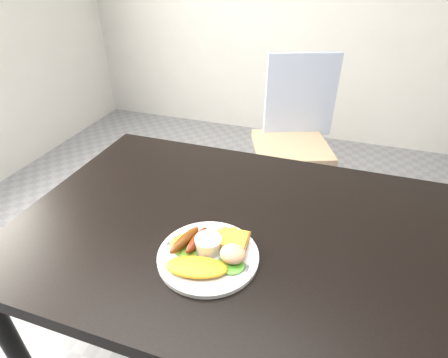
# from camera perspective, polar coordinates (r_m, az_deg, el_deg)

# --- Properties ---
(dining_table) EXTENTS (1.20, 0.80, 0.04)m
(dining_table) POSITION_cam_1_polar(r_m,az_deg,el_deg) (0.96, 2.58, -8.36)
(dining_table) COLOR black
(dining_table) RESTS_ON ground
(dining_chair) EXTENTS (0.52, 0.52, 0.05)m
(dining_chair) POSITION_cam_1_polar(r_m,az_deg,el_deg) (2.01, 10.89, 5.09)
(dining_chair) COLOR tan
(dining_chair) RESTS_ON ground
(person) EXTENTS (0.55, 0.45, 1.33)m
(person) POSITION_cam_1_polar(r_m,az_deg,el_deg) (1.36, 22.32, -0.97)
(person) COLOR navy
(person) RESTS_ON ground
(plate) EXTENTS (0.24, 0.24, 0.01)m
(plate) POSITION_cam_1_polar(r_m,az_deg,el_deg) (0.86, -2.60, -12.44)
(plate) COLOR white
(plate) RESTS_ON dining_table
(lettuce_left) EXTENTS (0.11, 0.11, 0.01)m
(lettuce_left) POSITION_cam_1_polar(r_m,az_deg,el_deg) (0.87, -6.05, -10.63)
(lettuce_left) COLOR #4A9421
(lettuce_left) RESTS_ON plate
(lettuce_right) EXTENTS (0.07, 0.06, 0.01)m
(lettuce_right) POSITION_cam_1_polar(r_m,az_deg,el_deg) (0.82, 1.06, -13.83)
(lettuce_right) COLOR #448F1B
(lettuce_right) RESTS_ON plate
(omelette) EXTENTS (0.15, 0.10, 0.02)m
(omelette) POSITION_cam_1_polar(r_m,az_deg,el_deg) (0.81, -4.52, -14.14)
(omelette) COLOR orange
(omelette) RESTS_ON plate
(sausage_a) EXTENTS (0.05, 0.11, 0.03)m
(sausage_a) POSITION_cam_1_polar(r_m,az_deg,el_deg) (0.86, -6.42, -9.85)
(sausage_a) COLOR brown
(sausage_a) RESTS_ON lettuce_left
(sausage_b) EXTENTS (0.04, 0.10, 0.02)m
(sausage_b) POSITION_cam_1_polar(r_m,az_deg,el_deg) (0.86, -4.47, -9.89)
(sausage_b) COLOR maroon
(sausage_b) RESTS_ON lettuce_left
(ramekin) EXTENTS (0.07, 0.07, 0.04)m
(ramekin) POSITION_cam_1_polar(r_m,az_deg,el_deg) (0.85, -2.58, -10.61)
(ramekin) COLOR white
(ramekin) RESTS_ON plate
(toast_a) EXTENTS (0.09, 0.09, 0.01)m
(toast_a) POSITION_cam_1_polar(r_m,az_deg,el_deg) (0.88, 0.32, -9.78)
(toast_a) COLOR #944F22
(toast_a) RESTS_ON plate
(toast_b) EXTENTS (0.07, 0.07, 0.01)m
(toast_b) POSITION_cam_1_polar(r_m,az_deg,el_deg) (0.86, 1.60, -9.95)
(toast_b) COLOR brown
(toast_b) RESTS_ON toast_a
(potato_salad) EXTENTS (0.08, 0.07, 0.03)m
(potato_salad) POSITION_cam_1_polar(r_m,az_deg,el_deg) (0.82, 1.45, -12.10)
(potato_salad) COLOR beige
(potato_salad) RESTS_ON lettuce_right
(fork) EXTENTS (0.16, 0.04, 0.00)m
(fork) POSITION_cam_1_polar(r_m,az_deg,el_deg) (0.85, -4.90, -12.18)
(fork) COLOR #ADAFB7
(fork) RESTS_ON plate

